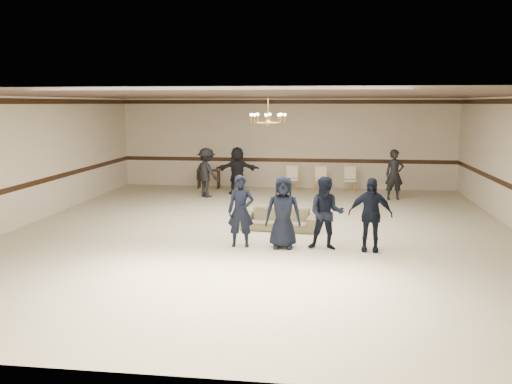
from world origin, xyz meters
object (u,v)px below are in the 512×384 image
boy_c (326,213)px  banquet_chair_left (292,179)px  chandelier (268,110)px  adult_mid (237,171)px  adult_left (207,173)px  boy_d (370,214)px  banquet_chair_right (350,180)px  settee (279,219)px  boy_a (241,211)px  adult_right (394,175)px  console_table (209,179)px  banquet_chair_mid (321,179)px  boy_b (283,212)px

boy_c → banquet_chair_left: size_ratio=1.79×
chandelier → adult_mid: 5.02m
chandelier → adult_left: 4.81m
boy_d → banquet_chair_right: bearing=95.7°
settee → adult_left: 5.16m
settee → banquet_chair_left: 5.92m
chandelier → boy_a: 3.18m
chandelier → banquet_chair_right: 6.19m
adult_right → console_table: adult_right is taller
adult_mid → banquet_chair_left: size_ratio=1.87×
banquet_chair_mid → banquet_chair_right: 1.00m
chandelier → boy_c: bearing=-57.8°
boy_d → adult_left: adult_left is taller
adult_left → console_table: bearing=-44.0°
boy_a → boy_c: same height
banquet_chair_left → banquet_chair_mid: size_ratio=1.00×
chandelier → settee: (0.37, -0.70, -2.61)m
chandelier → boy_c: chandelier is taller
settee → chandelier: bearing=122.7°
boy_c → settee: size_ratio=0.84×
banquet_chair_right → boy_d: bearing=-91.9°
adult_mid → adult_right: same height
banquet_chair_left → boy_c: bearing=-84.7°
adult_mid → console_table: (-1.23, 1.10, -0.46)m
boy_b → banquet_chair_mid: bearing=81.2°
chandelier → settee: size_ratio=0.52×
boy_d → banquet_chair_mid: size_ratio=1.79×
banquet_chair_left → banquet_chair_mid: bearing=-3.8°
adult_left → boy_a: bearing=145.0°
boy_c → banquet_chair_left: (-1.21, 7.57, -0.34)m
adult_right → banquet_chair_right: bearing=127.6°
banquet_chair_left → console_table: size_ratio=1.06×
boy_a → console_table: bearing=104.1°
banquet_chair_left → boy_a: bearing=-98.3°
chandelier → boy_b: chandelier is taller
boy_a → boy_c: bearing=-3.1°
chandelier → adult_left: bearing=123.6°
adult_right → console_table: 6.52m
boy_c → adult_mid: adult_mid is taller
boy_d → settee: boy_d is taller
chandelier → boy_c: 3.49m
boy_a → banquet_chair_right: 8.00m
boy_b → console_table: bearing=109.5°
boy_c → banquet_chair_left: 7.67m
chandelier → settee: chandelier is taller
adult_mid → banquet_chair_left: (1.77, 0.90, -0.37)m
boy_b → banquet_chair_mid: (0.69, 7.57, -0.34)m
boy_a → boy_c: size_ratio=1.00×
banquet_chair_right → console_table: bearing=175.0°
adult_left → console_table: (-0.33, 1.80, -0.46)m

